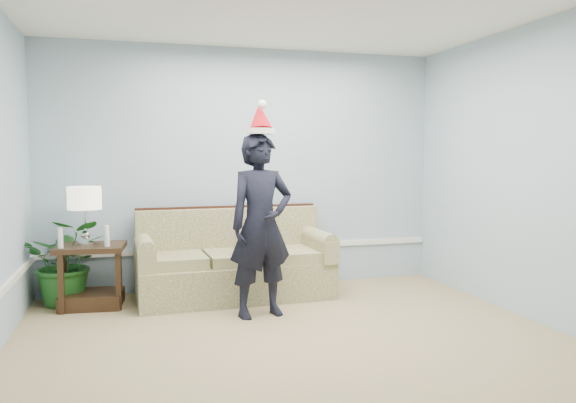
{
  "coord_description": "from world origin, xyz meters",
  "views": [
    {
      "loc": [
        -1.25,
        -3.76,
        1.5
      ],
      "look_at": [
        0.24,
        1.55,
        1.05
      ],
      "focal_mm": 35.0,
      "sensor_mm": 36.0,
      "label": 1
    }
  ],
  "objects_px": {
    "houseplant": "(67,261)",
    "teddy_bear": "(257,237)",
    "side_table": "(92,283)",
    "table_lamp": "(84,201)",
    "man": "(261,225)",
    "sofa": "(234,265)"
  },
  "relations": [
    {
      "from": "houseplant",
      "to": "teddy_bear",
      "type": "bearing_deg",
      "value": -7.67
    },
    {
      "from": "side_table",
      "to": "table_lamp",
      "type": "xyz_separation_m",
      "value": [
        -0.04,
        0.0,
        0.82
      ]
    },
    {
      "from": "table_lamp",
      "to": "teddy_bear",
      "type": "distance_m",
      "value": 1.76
    },
    {
      "from": "man",
      "to": "teddy_bear",
      "type": "height_order",
      "value": "man"
    },
    {
      "from": "teddy_bear",
      "to": "houseplant",
      "type": "bearing_deg",
      "value": -171.13
    },
    {
      "from": "houseplant",
      "to": "teddy_bear",
      "type": "relative_size",
      "value": 2.11
    },
    {
      "from": "houseplant",
      "to": "man",
      "type": "xyz_separation_m",
      "value": [
        1.8,
        -0.92,
        0.41
      ]
    },
    {
      "from": "table_lamp",
      "to": "man",
      "type": "bearing_deg",
      "value": -25.46
    },
    {
      "from": "man",
      "to": "sofa",
      "type": "bearing_deg",
      "value": 87.19
    },
    {
      "from": "man",
      "to": "teddy_bear",
      "type": "xyz_separation_m",
      "value": [
        0.11,
        0.67,
        -0.21
      ]
    },
    {
      "from": "houseplant",
      "to": "man",
      "type": "bearing_deg",
      "value": -27.24
    },
    {
      "from": "table_lamp",
      "to": "sofa",
      "type": "bearing_deg",
      "value": 1.05
    },
    {
      "from": "sofa",
      "to": "table_lamp",
      "type": "xyz_separation_m",
      "value": [
        -1.48,
        -0.03,
        0.73
      ]
    },
    {
      "from": "houseplant",
      "to": "teddy_bear",
      "type": "distance_m",
      "value": 1.93
    },
    {
      "from": "table_lamp",
      "to": "houseplant",
      "type": "distance_m",
      "value": 0.67
    },
    {
      "from": "side_table",
      "to": "table_lamp",
      "type": "height_order",
      "value": "table_lamp"
    },
    {
      "from": "sofa",
      "to": "houseplant",
      "type": "distance_m",
      "value": 1.68
    },
    {
      "from": "sofa",
      "to": "side_table",
      "type": "xyz_separation_m",
      "value": [
        -1.43,
        -0.03,
        -0.09
      ]
    },
    {
      "from": "side_table",
      "to": "houseplant",
      "type": "height_order",
      "value": "houseplant"
    },
    {
      "from": "side_table",
      "to": "sofa",
      "type": "bearing_deg",
      "value": 1.15
    },
    {
      "from": "man",
      "to": "houseplant",
      "type": "bearing_deg",
      "value": 141.32
    },
    {
      "from": "side_table",
      "to": "teddy_bear",
      "type": "xyz_separation_m",
      "value": [
        1.66,
        -0.09,
        0.4
      ]
    }
  ]
}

